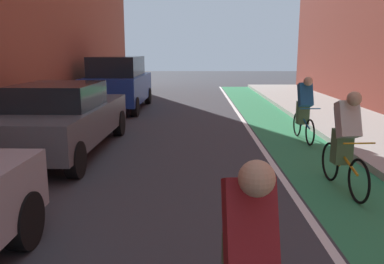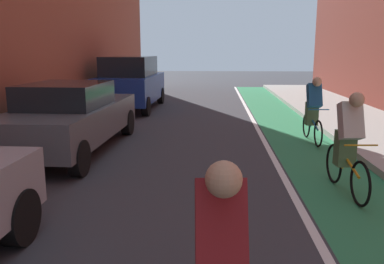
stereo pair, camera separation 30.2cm
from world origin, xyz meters
name	(u,v)px [view 1 (the left image)]	position (x,y,z in m)	size (l,w,h in m)	color
ground_plane	(173,205)	(0.00, 13.03, 0.00)	(74.92, 74.92, 0.00)	#38383D
bike_lane_paint	(320,166)	(2.77, 15.03, 0.00)	(1.60, 34.05, 0.00)	#2D8451
lane_divider_stripe	(274,166)	(1.87, 15.03, 0.00)	(0.12, 34.05, 0.00)	white
parked_sedan_gray	(63,117)	(-2.52, 16.04, 0.79)	(1.93, 4.74, 1.53)	#595B60
parked_suv_blue	(119,83)	(-2.52, 22.50, 1.02)	(2.00, 4.41, 1.98)	navy
cyclist_trailing	(345,139)	(2.69, 13.68, 0.85)	(0.48, 1.71, 1.61)	black
cyclist_far	(304,107)	(3.02, 17.31, 0.84)	(0.48, 1.68, 1.59)	black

